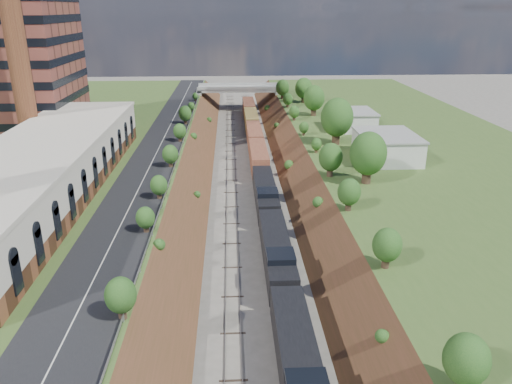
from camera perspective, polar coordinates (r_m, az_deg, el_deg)
The scene contains 16 objects.
platform_left at distance 96.26m, azimuth -21.35°, elevation 2.99°, with size 44.00×180.00×5.00m, color #405D26.
platform_right at distance 97.91m, azimuth 18.45°, elevation 3.63°, with size 44.00×180.00×5.00m, color #405D26.
embankment_left at distance 92.43m, azimuth -8.10°, elevation 1.90°, with size 7.07×180.00×7.07m, color brown.
embankment_right at distance 93.01m, azimuth 5.53°, elevation 2.13°, with size 7.07×180.00×7.07m, color brown.
rail_left_track at distance 92.00m, azimuth -2.89°, elevation 2.06°, with size 1.58×180.00×0.18m, color gray.
rail_right_track at distance 92.14m, azimuth 0.35°, elevation 2.11°, with size 1.58×180.00×0.18m, color gray.
road at distance 91.51m, azimuth -11.07°, elevation 4.84°, with size 8.00×180.00×0.10m, color black.
guardrail at distance 90.69m, azimuth -8.54°, elevation 5.19°, with size 0.10×171.00×0.70m.
commercial_building at distance 73.10m, azimuth -23.29°, elevation 2.42°, with size 14.30×62.30×7.00m.
smokestack at distance 89.95m, azimuth -25.90°, elevation 15.92°, with size 3.20×3.20×40.00m, color brown.
overpass at distance 151.30m, azimuth -2.01°, elevation 11.22°, with size 24.50×8.30×7.40m.
white_building_near at distance 86.33m, azimuth 14.71°, elevation 4.96°, with size 9.00×12.00×4.00m, color silver.
white_building_far at distance 106.82m, azimuth 11.02°, elevation 8.03°, with size 8.00×10.00×3.60m, color silver.
tree_right_large at distance 72.79m, azimuth 12.71°, elevation 4.26°, with size 5.25×5.25×7.61m.
tree_left_crest at distance 53.02m, azimuth -12.87°, elevation -4.60°, with size 2.45×2.45×3.55m.
freight_train at distance 90.88m, azimuth 0.37°, elevation 3.50°, with size 3.06×123.35×4.57m.
Camera 1 is at (-2.43, -27.35, 28.97)m, focal length 35.00 mm.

